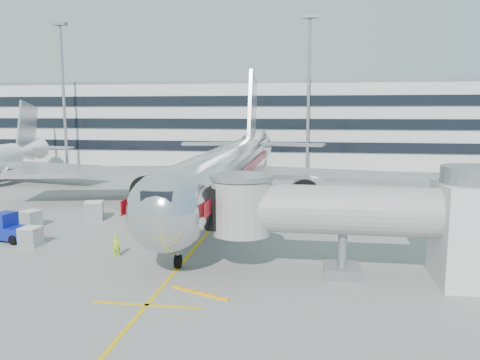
# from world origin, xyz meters

# --- Properties ---
(ground) EXTENTS (180.00, 180.00, 0.00)m
(ground) POSITION_xyz_m (0.00, 0.00, 0.00)
(ground) COLOR gray
(ground) RESTS_ON ground
(lead_in_line) EXTENTS (0.25, 70.00, 0.01)m
(lead_in_line) POSITION_xyz_m (0.00, 10.00, 0.01)
(lead_in_line) COLOR yellow
(lead_in_line) RESTS_ON ground
(stop_bar) EXTENTS (6.00, 0.25, 0.01)m
(stop_bar) POSITION_xyz_m (0.00, -14.00, 0.01)
(stop_bar) COLOR yellow
(stop_bar) RESTS_ON ground
(main_jet) EXTENTS (50.95, 48.70, 16.06)m
(main_jet) POSITION_xyz_m (0.00, 11.72, 4.23)
(main_jet) COLOR silver
(main_jet) RESTS_ON ground
(jet_bridge) EXTENTS (17.80, 4.50, 7.00)m
(jet_bridge) POSITION_xyz_m (12.18, -8.00, 3.87)
(jet_bridge) COLOR silver
(jet_bridge) RESTS_ON ground
(terminal) EXTENTS (150.00, 24.25, 15.60)m
(terminal) POSITION_xyz_m (0.00, 57.95, 7.80)
(terminal) COLOR silver
(terminal) RESTS_ON ground
(light_mast_west) EXTENTS (2.40, 1.20, 25.45)m
(light_mast_west) POSITION_xyz_m (-35.00, 42.00, 14.88)
(light_mast_west) COLOR gray
(light_mast_west) RESTS_ON ground
(light_mast_centre) EXTENTS (2.40, 1.20, 25.45)m
(light_mast_centre) POSITION_xyz_m (8.00, 42.00, 14.88)
(light_mast_centre) COLOR gray
(light_mast_centre) RESTS_ON ground
(belt_loader) EXTENTS (4.93, 2.97, 2.30)m
(belt_loader) POSITION_xyz_m (-5.42, 2.83, 0.65)
(belt_loader) COLOR #FFA80A
(belt_loader) RESTS_ON ground
(baggage_tug) EXTENTS (3.27, 2.42, 2.24)m
(baggage_tug) POSITION_xyz_m (-15.00, -3.63, 0.97)
(baggage_tug) COLOR navy
(baggage_tug) RESTS_ON ground
(cargo_container_left) EXTENTS (1.43, 1.43, 1.46)m
(cargo_container_left) POSITION_xyz_m (-12.50, -4.73, 0.74)
(cargo_container_left) COLOR #AEB0B5
(cargo_container_left) RESTS_ON ground
(cargo_container_right) EXTENTS (2.09, 2.09, 1.74)m
(cargo_container_right) POSITION_xyz_m (-11.68, 4.22, 0.88)
(cargo_container_right) COLOR #AEB0B5
(cargo_container_right) RESTS_ON ground
(cargo_container_front) EXTENTS (1.76, 1.76, 1.49)m
(cargo_container_front) POSITION_xyz_m (-15.92, 0.71, 0.75)
(cargo_container_front) COLOR #AEB0B5
(cargo_container_front) RESTS_ON ground
(ramp_worker) EXTENTS (0.68, 0.56, 1.59)m
(ramp_worker) POSITION_xyz_m (-4.92, -6.37, 0.80)
(ramp_worker) COLOR #B4E217
(ramp_worker) RESTS_ON ground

